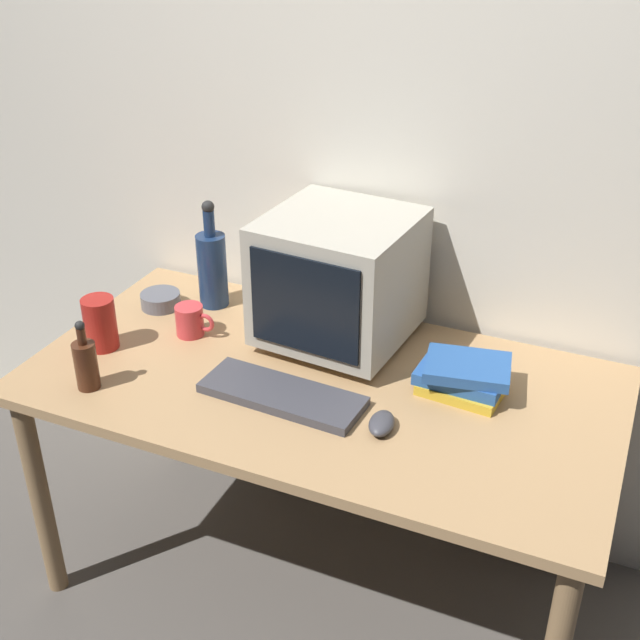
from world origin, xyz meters
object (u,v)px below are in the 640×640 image
keyboard (282,395)px  crt_monitor (339,279)px  mug (191,321)px  metal_canister (100,323)px  bottle_short (86,363)px  cd_spindle (161,300)px  computer_mouse (382,423)px  bottle_tall (212,267)px  book_stack (464,376)px

keyboard → crt_monitor: bearing=90.3°
mug → metal_canister: bearing=-140.1°
crt_monitor → bottle_short: 0.70m
crt_monitor → cd_spindle: (-0.57, -0.03, -0.17)m
keyboard → computer_mouse: bearing=-1.2°
keyboard → metal_canister: (-0.57, 0.03, 0.06)m
crt_monitor → keyboard: crt_monitor is taller
crt_monitor → bottle_tall: bearing=173.6°
computer_mouse → book_stack: 0.27m
metal_canister → book_stack: bearing=11.0°
book_stack → mug: mug is taller
keyboard → book_stack: bearing=31.1°
bottle_short → keyboard: bearing=17.7°
keyboard → cd_spindle: (-0.55, 0.29, 0.01)m
book_stack → mug: 0.79m
keyboard → metal_canister: metal_canister is taller
computer_mouse → mug: size_ratio=0.83×
crt_monitor → bottle_tall: crt_monitor is taller
crt_monitor → metal_canister: bearing=-153.0°
computer_mouse → metal_canister: bearing=169.2°
crt_monitor → book_stack: 0.43m
crt_monitor → mug: size_ratio=3.45×
mug → cd_spindle: size_ratio=1.00×
bottle_short → book_stack: bearing=22.6°
bottle_short → metal_canister: (-0.09, 0.18, 0.00)m
bottle_tall → metal_canister: 0.38m
bottle_tall → mug: size_ratio=2.79×
mug → book_stack: bearing=2.3°
computer_mouse → bottle_short: size_ratio=0.51×
crt_monitor → bottle_tall: (-0.43, 0.05, -0.07)m
crt_monitor → bottle_short: size_ratio=2.13×
bottle_tall → mug: (0.03, -0.19, -0.08)m
computer_mouse → cd_spindle: bearing=151.7°
book_stack → metal_canister: bearing=-169.0°
bottle_short → book_stack: size_ratio=0.79×
crt_monitor → bottle_tall: 0.44m
keyboard → computer_mouse: computer_mouse is taller
keyboard → book_stack: book_stack is taller
mug → computer_mouse: bearing=-17.5°
computer_mouse → bottle_tall: bearing=142.6°
metal_canister → mug: bearing=39.9°
bottle_tall → bottle_short: 0.53m
book_stack → metal_canister: 1.00m
keyboard → computer_mouse: size_ratio=4.20×
crt_monitor → cd_spindle: crt_monitor is taller
bottle_tall → book_stack: bearing=-10.9°
crt_monitor → keyboard: size_ratio=0.99×
crt_monitor → computer_mouse: size_ratio=4.15×
keyboard → mug: (-0.38, 0.19, 0.03)m
crt_monitor → bottle_short: (-0.50, -0.48, -0.12)m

